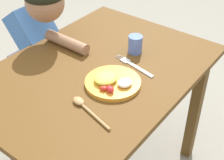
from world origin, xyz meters
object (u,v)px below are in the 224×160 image
object	(u,v)px
drinking_cup	(135,44)
person	(39,60)
spoon	(84,106)
plate	(112,82)
fork	(134,66)

from	to	relation	value
drinking_cup	person	world-z (taller)	person
spoon	plate	bearing A→B (deg)	-74.80
plate	drinking_cup	size ratio (longest dim) A/B	2.74
drinking_cup	person	distance (m)	0.57
plate	drinking_cup	distance (m)	0.27
plate	person	distance (m)	0.61
drinking_cup	plate	bearing A→B (deg)	-165.87
drinking_cup	spoon	bearing A→B (deg)	-170.86
fork	spoon	xyz separation A→B (m)	(-0.34, -0.01, 0.00)
plate	person	bearing A→B (deg)	79.52
plate	drinking_cup	bearing A→B (deg)	14.13
drinking_cup	person	size ratio (longest dim) A/B	0.08
person	fork	bearing A→B (deg)	95.68
fork	spoon	bearing A→B (deg)	102.24
plate	person	size ratio (longest dim) A/B	0.22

